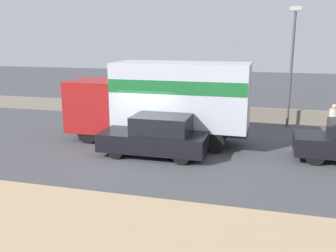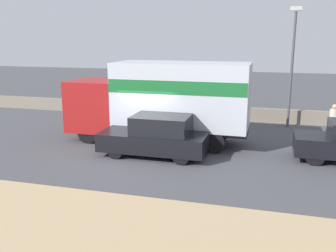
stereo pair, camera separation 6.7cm
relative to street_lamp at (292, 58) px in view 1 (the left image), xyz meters
The scene contains 7 objects.
ground_plane 9.95m from the street_lamp, 130.26° to the right, with size 80.00×80.00×0.00m, color #47474C.
dirt_shoulder_foreground 15.14m from the street_lamp, 114.02° to the right, with size 60.00×5.30×0.04m.
stone_wall_backdrop 6.86m from the street_lamp, behind, with size 60.00×0.35×0.77m.
street_lamp is the anchor object (origin of this frame).
box_truck 7.49m from the street_lamp, 139.75° to the right, with size 8.14×2.46×3.62m.
car_hatchback 9.07m from the street_lamp, 127.93° to the right, with size 4.30×1.75×1.68m.
pedestrian 4.29m from the street_lamp, 56.55° to the right, with size 0.39×0.39×1.78m.
Camera 1 is at (4.95, -13.54, 4.67)m, focal length 40.00 mm.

